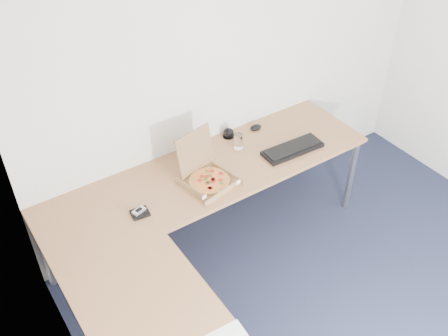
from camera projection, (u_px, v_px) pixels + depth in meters
room_shell at (432, 202)px, 2.67m from camera, size 3.50×3.50×2.50m
desk at (202, 228)px, 3.29m from camera, size 2.50×2.20×0.73m
pizza_box at (208, 178)px, 3.57m from camera, size 0.32×0.37×0.32m
drinking_glass at (238, 141)px, 3.87m from camera, size 0.07×0.07×0.12m
keyboard at (293, 149)px, 3.87m from camera, size 0.49×0.19×0.03m
mouse at (256, 127)px, 4.09m from camera, size 0.10×0.07×0.04m
wallet at (140, 213)px, 3.34m from camera, size 0.13×0.11×0.02m
phone at (139, 211)px, 3.33m from camera, size 0.10×0.07×0.02m
dome_speaker at (229, 132)px, 4.00m from camera, size 0.09×0.09×0.08m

